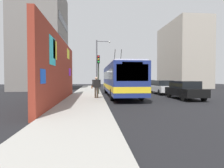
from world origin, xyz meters
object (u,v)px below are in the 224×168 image
at_px(city_bus, 120,79).
at_px(parked_car_red, 138,84).
at_px(parked_car_white, 162,87).
at_px(pedestrian_at_curb, 96,86).
at_px(parked_car_champagne, 147,85).
at_px(street_lamp, 98,62).
at_px(traffic_light, 98,68).
at_px(parked_car_black, 185,90).

height_order(city_bus, parked_car_red, city_bus).
relative_size(city_bus, parked_car_white, 2.68).
bearing_deg(pedestrian_at_curb, parked_car_red, -24.05).
relative_size(parked_car_champagne, street_lamp, 0.67).
distance_m(city_bus, pedestrian_at_curb, 3.97).
xyz_separation_m(parked_car_white, street_lamp, (4.52, 7.23, 3.23)).
bearing_deg(city_bus, parked_car_white, -69.25).
distance_m(parked_car_white, pedestrian_at_curb, 9.17).
relative_size(parked_car_white, pedestrian_at_curb, 2.62).
xyz_separation_m(parked_car_champagne, pedestrian_at_curb, (-11.45, 7.64, 0.37)).
bearing_deg(city_bus, traffic_light, 61.52).
distance_m(city_bus, traffic_light, 2.71).
bearing_deg(street_lamp, parked_car_white, -122.00).
xyz_separation_m(parked_car_red, traffic_light, (-12.86, 7.35, 2.10)).
relative_size(parked_car_black, pedestrian_at_curb, 2.46).
bearing_deg(parked_car_champagne, parked_car_white, 180.00).
bearing_deg(parked_car_black, city_bus, 56.77).
distance_m(parked_car_black, traffic_light, 8.91).
xyz_separation_m(city_bus, pedestrian_at_curb, (-3.08, 2.44, -0.56)).
relative_size(parked_car_black, parked_car_champagne, 0.96).
bearing_deg(parked_car_red, parked_car_black, -180.00).
bearing_deg(parked_car_red, parked_car_champagne, 180.00).
relative_size(parked_car_red, street_lamp, 0.68).
distance_m(pedestrian_at_curb, street_lamp, 10.00).
height_order(city_bus, parked_car_champagne, city_bus).
relative_size(parked_car_champagne, traffic_light, 1.10).
height_order(parked_car_champagne, traffic_light, traffic_light).
relative_size(parked_car_red, pedestrian_at_curb, 2.60).
height_order(parked_car_black, parked_car_champagne, same).
relative_size(city_bus, traffic_light, 3.02).
xyz_separation_m(pedestrian_at_curb, traffic_light, (4.25, -0.29, 1.73)).
bearing_deg(parked_car_red, city_bus, 159.66).
bearing_deg(pedestrian_at_curb, parked_car_black, -92.41).
bearing_deg(city_bus, parked_car_black, -123.23).
distance_m(parked_car_white, parked_car_red, 12.06).
relative_size(parked_car_red, traffic_light, 1.12).
xyz_separation_m(parked_car_black, pedestrian_at_curb, (0.32, 7.64, 0.37)).
relative_size(pedestrian_at_curb, street_lamp, 0.26).
relative_size(parked_car_white, parked_car_red, 1.01).
xyz_separation_m(city_bus, parked_car_white, (1.97, -5.20, -0.94)).
distance_m(parked_car_black, street_lamp, 12.67).
distance_m(city_bus, parked_car_champagne, 9.90).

